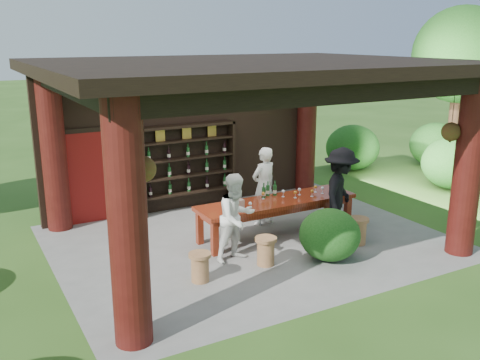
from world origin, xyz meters
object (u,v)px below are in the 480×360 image
host (264,186)px  guest_man (340,194)px  tasting_table (277,206)px  guest_woman (236,218)px  wine_shelf (188,167)px  napkin_basket (237,203)px  stool_near_left (266,250)px  stool_far_left (200,266)px  stool_near_right (358,230)px

host → guest_man: (0.90, -1.43, 0.08)m
tasting_table → guest_woman: size_ratio=2.09×
wine_shelf → napkin_basket: bearing=-91.6°
wine_shelf → guest_man: size_ratio=1.24×
host → tasting_table: bearing=68.6°
tasting_table → guest_woman: 1.48m
stool_near_left → stool_far_left: size_ratio=1.04×
wine_shelf → stool_near_right: bearing=-61.2°
guest_man → tasting_table: bearing=104.7°
stool_near_right → guest_man: guest_man is taller
wine_shelf → stool_far_left: size_ratio=4.61×
wine_shelf → tasting_table: 2.63m
wine_shelf → stool_near_right: wine_shelf is taller
guest_man → stool_far_left: bearing=148.0°
stool_near_left → stool_near_right: size_ratio=0.97×
stool_near_right → napkin_basket: napkin_basket is taller
guest_man → napkin_basket: (-1.93, 0.73, -0.10)m
stool_near_right → guest_woman: 2.54m
wine_shelf → guest_woman: size_ratio=1.42×
wine_shelf → guest_man: (1.87, -3.18, -0.09)m
stool_near_right → guest_woman: guest_woman is taller
host → stool_near_left: bearing=48.0°
stool_near_right → host: host is taller
wine_shelf → stool_far_left: bearing=-111.0°
napkin_basket → stool_near_right: bearing=-29.6°
guest_man → napkin_basket: guest_man is taller
wine_shelf → stool_far_left: wine_shelf is taller
tasting_table → guest_woman: (-1.30, -0.69, 0.17)m
host → guest_man: 1.69m
wine_shelf → napkin_basket: 2.46m
tasting_table → host: bearing=80.4°
stool_near_left → wine_shelf: bearing=88.4°
stool_near_left → napkin_basket: bearing=88.2°
stool_near_left → stool_far_left: 1.29m
wine_shelf → stool_near_right: (1.99, -3.61, -0.73)m
tasting_table → stool_near_left: (-0.95, -1.14, -0.36)m
wine_shelf → napkin_basket: size_ratio=8.76×
stool_far_left → guest_woman: 1.19m
tasting_table → wine_shelf: bearing=109.1°
host → napkin_basket: host is taller
stool_far_left → napkin_basket: bearing=41.6°
guest_man → host: bearing=82.2°
stool_near_right → guest_woman: size_ratio=0.33×
tasting_table → stool_near_right: size_ratio=6.35×
napkin_basket → wine_shelf: bearing=88.4°
stool_near_left → host: (1.07, 1.85, 0.57)m
napkin_basket → host: bearing=34.0°
stool_near_left → host: bearing=59.8°
stool_far_left → wine_shelf: bearing=69.0°
stool_near_left → stool_far_left: stool_near_left is taller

